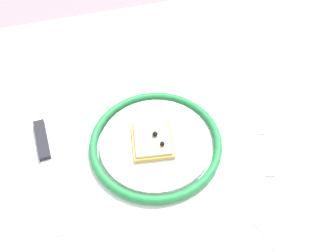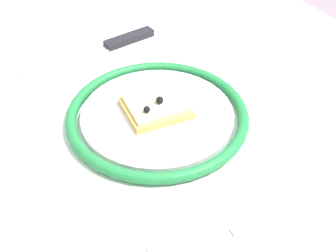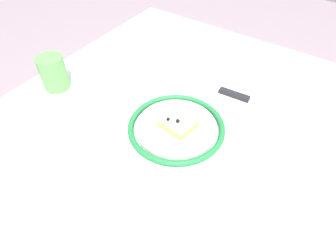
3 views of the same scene
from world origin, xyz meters
TOP-DOWN VIEW (x-y plane):
  - ground_plane at (0.00, 0.00)m, footprint 6.00×6.00m
  - dining_table at (0.00, 0.00)m, footprint 1.16×0.91m
  - plate at (0.04, -0.03)m, footprint 0.25×0.25m
  - pizza_slice_near at (0.04, -0.03)m, footprint 0.08×0.09m
  - knife at (0.24, -0.06)m, footprint 0.04×0.24m
  - fork at (-0.17, -0.01)m, footprint 0.06×0.20m
  - cup at (-0.01, 0.36)m, footprint 0.08×0.08m
  - napkin at (-0.16, 0.21)m, footprint 0.15×0.16m

SIDE VIEW (x-z plane):
  - ground_plane at x=0.00m, z-range 0.00..0.00m
  - dining_table at x=0.00m, z-range 0.27..0.98m
  - fork at x=-0.17m, z-range 0.70..0.71m
  - napkin at x=-0.16m, z-range 0.70..0.71m
  - knife at x=0.24m, z-range 0.70..0.72m
  - plate at x=0.04m, z-range 0.70..0.72m
  - pizza_slice_near at x=0.04m, z-range 0.71..0.74m
  - cup at x=-0.01m, z-range 0.70..0.80m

